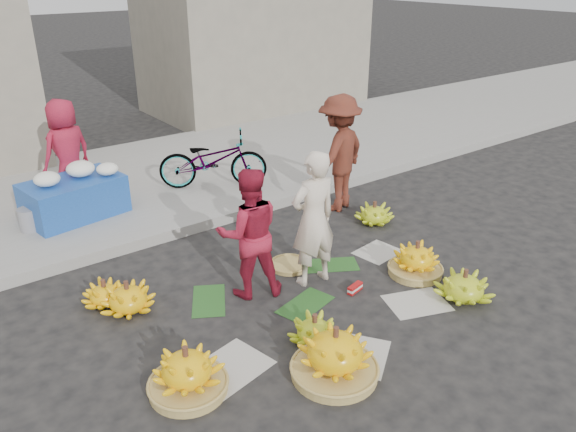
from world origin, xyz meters
TOP-DOWN VIEW (x-y plane):
  - ground at (0.00, 0.00)m, footprint 80.00×80.00m
  - curb at (0.00, 2.20)m, footprint 40.00×0.25m
  - sidewalk at (0.00, 4.30)m, footprint 40.00×4.00m
  - building_right at (4.50, 7.70)m, footprint 5.00×3.00m
  - newspaper_scatter at (0.00, -0.80)m, footprint 3.20×1.80m
  - banana_leaves at (-0.10, 0.20)m, footprint 2.00×1.00m
  - banana_bunch_0 at (-1.74, -0.64)m, footprint 0.69×0.69m
  - banana_bunch_1 at (-0.42, -0.75)m, footprint 0.52×0.52m
  - banana_bunch_2 at (-0.59, -1.24)m, footprint 0.78×0.78m
  - banana_bunch_3 at (1.36, -1.15)m, footprint 0.77×0.77m
  - banana_bunch_4 at (1.36, -0.46)m, footprint 0.63×0.63m
  - banana_bunch_5 at (1.99, 0.87)m, footprint 0.62×0.62m
  - banana_bunch_6 at (-1.67, 0.85)m, footprint 0.64×0.64m
  - banana_bunch_7 at (-1.82, 1.12)m, footprint 0.60×0.60m
  - basket_spare at (0.26, 0.57)m, footprint 0.47×0.47m
  - incense_stack at (0.51, -0.33)m, footprint 0.22×0.12m
  - vendor_cream at (0.28, 0.15)m, footprint 0.60×0.41m
  - vendor_red at (-0.43, 0.37)m, footprint 0.88×0.79m
  - man_striped at (1.92, 1.59)m, footprint 1.25×0.94m
  - flower_table at (-1.39, 3.38)m, footprint 1.40×1.00m
  - grey_bucket at (-2.04, 3.28)m, footprint 0.27×0.27m
  - flower_vendor at (-1.24, 3.96)m, footprint 0.86×0.69m
  - bicycle at (0.73, 3.20)m, footprint 1.36×1.75m

SIDE VIEW (x-z plane):
  - ground at x=0.00m, z-range 0.00..0.00m
  - newspaper_scatter at x=0.00m, z-range 0.00..0.01m
  - banana_leaves at x=-0.10m, z-range 0.00..0.01m
  - basket_spare at x=0.26m, z-range 0.00..0.05m
  - incense_stack at x=0.51m, z-range 0.01..0.09m
  - sidewalk at x=0.00m, z-range 0.00..0.12m
  - curb at x=0.00m, z-range 0.00..0.15m
  - banana_bunch_7 at x=-1.82m, z-range -0.02..0.27m
  - banana_bunch_1 at x=-0.42m, z-range -0.02..0.29m
  - banana_bunch_5 at x=1.99m, z-range -0.02..0.31m
  - banana_bunch_6 at x=-1.67m, z-range -0.02..0.33m
  - banana_bunch_3 at x=1.36m, z-range -0.02..0.35m
  - banana_bunch_4 at x=1.36m, z-range -0.03..0.41m
  - banana_bunch_0 at x=-1.74m, z-range -0.03..0.43m
  - banana_bunch_2 at x=-0.59m, z-range -0.03..0.49m
  - grey_bucket at x=-2.04m, z-range 0.12..0.43m
  - flower_table at x=-1.39m, z-range 0.05..0.80m
  - bicycle at x=0.73m, z-range 0.12..1.01m
  - vendor_red at x=-0.43m, z-range 0.00..1.48m
  - vendor_cream at x=0.28m, z-range 0.00..1.58m
  - man_striped at x=1.92m, z-range 0.00..1.72m
  - flower_vendor at x=-1.24m, z-range 0.12..1.65m
  - building_right at x=4.50m, z-range 0.00..5.00m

